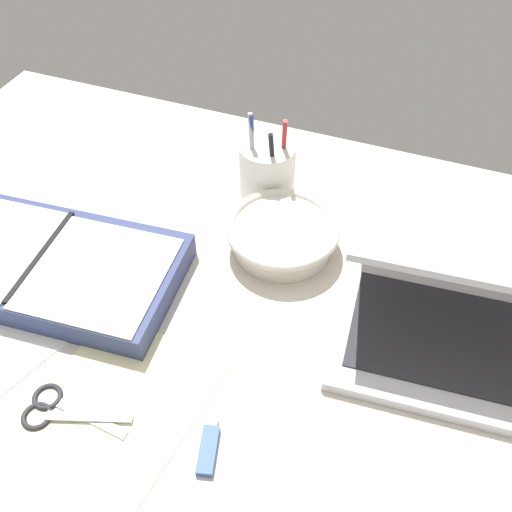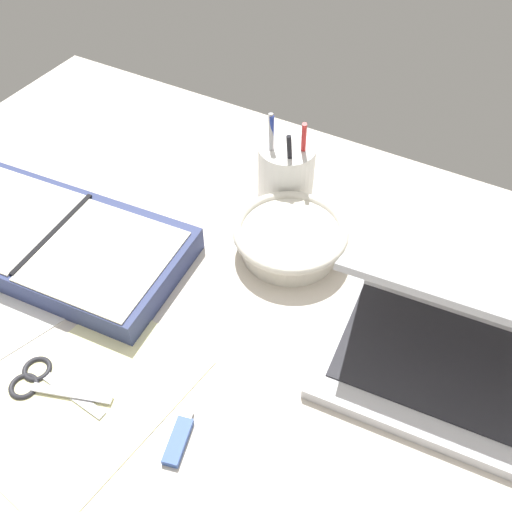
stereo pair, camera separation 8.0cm
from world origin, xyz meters
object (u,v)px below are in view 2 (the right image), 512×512
object	(u,v)px
pen_cup	(286,171)
scissors	(41,382)
bowl	(290,238)
planner	(55,244)
laptop	(465,340)

from	to	relation	value
pen_cup	scissors	xyz separation A→B (cm)	(-10.54, -48.97, -4.71)
bowl	scissors	world-z (taller)	bowl
planner	bowl	bearing A→B (deg)	25.44
bowl	planner	distance (cm)	36.51
bowl	pen_cup	bearing A→B (deg)	119.93
planner	scissors	size ratio (longest dim) A/B	3.02
bowl	planner	world-z (taller)	bowl
bowl	planner	bearing A→B (deg)	-149.96
laptop	planner	world-z (taller)	laptop
laptop	planner	xyz separation A→B (cm)	(-60.32, -10.92, -2.68)
bowl	pen_cup	xyz separation A→B (cm)	(-6.90, 11.99, 2.14)
laptop	pen_cup	xyz separation A→B (cm)	(-35.62, 19.34, 0.16)
bowl	pen_cup	size ratio (longest dim) A/B	1.12
bowl	planner	xyz separation A→B (cm)	(-31.60, -18.28, -0.70)
bowl	scissors	bearing A→B (deg)	-115.25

